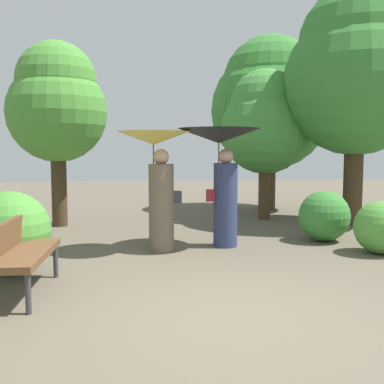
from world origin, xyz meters
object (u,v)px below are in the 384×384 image
person_left (157,169)px  tree_near_left (57,103)px  park_bench (20,250)px  tree_far_back (265,122)px  tree_near_right (357,71)px  tree_mid_right (270,102)px  person_right (221,159)px

person_left → tree_near_left: bearing=32.2°
park_bench → tree_far_back: size_ratio=0.43×
park_bench → tree_near_left: 5.24m
person_left → tree_near_right: (4.31, 2.24, 2.00)m
tree_near_right → tree_far_back: bearing=150.7°
park_bench → tree_far_back: bearing=-38.0°
tree_mid_right → tree_near_left: bearing=-156.6°
tree_mid_right → tree_far_back: tree_mid_right is taller
person_right → park_bench: 3.70m
tree_near_left → tree_far_back: 4.69m
person_left → tree_near_right: tree_near_right is taller
person_left → tree_far_back: size_ratio=0.55×
tree_near_left → person_left: bearing=-52.4°
tree_far_back → tree_near_right: bearing=-29.3°
person_left → tree_far_back: 4.23m
park_bench → tree_near_right: size_ratio=0.29×
tree_near_left → tree_near_right: tree_near_right is taller
person_left → tree_near_right: size_ratio=0.38×
person_left → tree_near_right: bearing=-68.0°
person_left → tree_near_left: (-2.06, 2.67, 1.29)m
person_left → tree_near_left: size_ratio=0.49×
tree_mid_right → tree_near_right: bearing=-66.7°
tree_near_right → person_right: bearing=-148.5°
tree_near_left → tree_far_back: (4.65, 0.54, -0.33)m
person_right → park_bench: person_right is taller
park_bench → tree_near_right: tree_near_right is taller
tree_near_right → tree_far_back: (-1.73, 0.97, -1.04)m
person_left → person_right: 1.12m
person_left → tree_mid_right: 6.07m
tree_near_right → tree_far_back: size_ratio=1.46×
park_bench → tree_near_left: tree_near_left is taller
park_bench → tree_far_back: tree_far_back is taller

